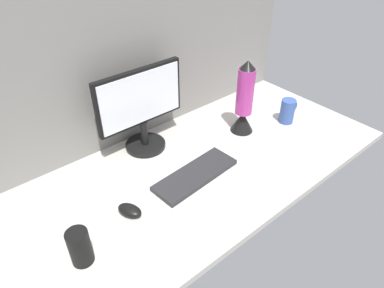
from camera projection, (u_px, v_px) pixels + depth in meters
The scene contains 8 objects.
ground_plane at pixel (186, 172), 145.86cm from camera, with size 180.00×80.00×3.00cm, color beige.
cubicle_wall_back at pixel (130, 62), 147.18cm from camera, with size 180.00×5.00×70.98cm.
monitor at pixel (141, 107), 146.27cm from camera, with size 40.32×18.00×37.32cm.
keyboard at pixel (196, 175), 140.93cm from camera, with size 37.00×13.00×2.00cm, color #262628.
mouse at pixel (130, 210), 124.22cm from camera, with size 5.60×9.60×3.40cm, color black.
mug_ceramic_blue at pixel (288, 111), 171.57cm from camera, with size 11.07×7.07×12.29cm.
mug_black_travel at pixel (80, 247), 105.71cm from camera, with size 6.94×6.94×12.87cm.
lava_lamp at pixel (244, 103), 160.08cm from camera, with size 10.95×10.95×35.84cm.
Camera 1 is at (-69.25, -86.26, 94.35)cm, focal length 32.40 mm.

